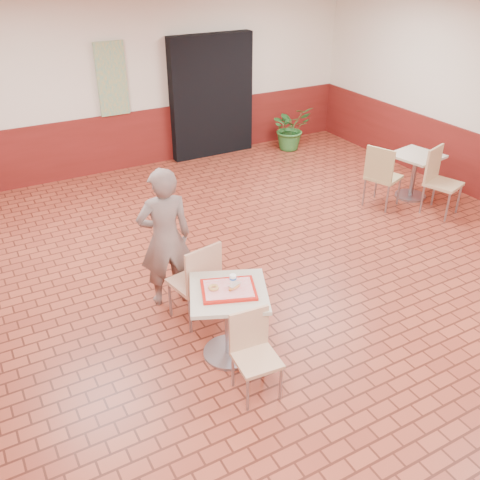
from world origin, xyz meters
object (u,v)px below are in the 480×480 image
chair_main_front (254,349)px  chair_main_back (198,279)px  paper_cup (233,279)px  chair_second_front (439,177)px  ring_donut (214,288)px  long_john_donut (234,286)px  serving_tray (229,290)px  chair_second_left (382,174)px  main_table (229,312)px  potted_plant (291,128)px  customer (165,238)px  second_table (415,168)px

chair_main_front → chair_main_back: size_ratio=0.85×
paper_cup → chair_second_front: 4.35m
chair_main_back → ring_donut: 0.65m
chair_second_front → long_john_donut: bearing=179.9°
serving_tray → chair_second_front: chair_second_front is taller
chair_second_left → main_table: bearing=96.7°
chair_main_back → potted_plant: size_ratio=1.13×
chair_main_back → chair_main_front: bearing=79.5°
paper_cup → potted_plant: paper_cup is taller
paper_cup → potted_plant: (3.79, 4.67, -0.41)m
chair_main_front → chair_main_back: 1.15m
serving_tray → customer: bearing=98.4°
second_table → chair_second_front: bearing=-99.0°
customer → chair_second_front: (4.40, 0.19, -0.26)m
ring_donut → chair_main_back: bearing=80.6°
serving_tray → chair_second_front: size_ratio=0.51×
chair_main_front → serving_tray: (0.03, 0.52, 0.32)m
customer → chair_main_back: bearing=112.9°
main_table → second_table: main_table is taller
paper_cup → customer: bearing=103.3°
ring_donut → long_john_donut: size_ratio=0.66×
chair_second_left → ring_donut: bearing=95.2°
main_table → chair_main_back: (-0.03, 0.64, 0.02)m
ring_donut → paper_cup: 0.21m
main_table → ring_donut: ring_donut is taller
ring_donut → second_table: (4.45, 1.84, -0.33)m
long_john_donut → paper_cup: (0.04, 0.09, 0.02)m
chair_main_front → main_table: bearing=92.2°
chair_main_front → chair_second_left: chair_second_left is taller
chair_main_front → ring_donut: 0.68m
chair_main_back → serving_tray: chair_main_back is taller
main_table → long_john_donut: bearing=-26.5°
chair_main_back → chair_second_front: chair_second_front is taller
chair_main_back → customer: size_ratio=0.59×
chair_main_front → chair_second_front: bearing=28.6°
paper_cup → long_john_donut: bearing=-111.6°
paper_cup → chair_second_front: size_ratio=0.08×
serving_tray → long_john_donut: size_ratio=3.30×
ring_donut → paper_cup: size_ratio=1.24×
ring_donut → serving_tray: bearing=-24.0°
chair_second_left → second_table: bearing=-108.6°
ring_donut → chair_second_left: 4.16m
chair_main_back → chair_second_front: 4.32m
ring_donut → long_john_donut: long_john_donut is taller
chair_second_front → potted_plant: 3.42m
chair_second_front → paper_cup: bearing=178.8°
main_table → potted_plant: (3.88, 4.74, -0.09)m
customer → chair_second_left: size_ratio=1.66×
main_table → ring_donut: (-0.13, 0.06, 0.29)m
chair_second_left → chair_main_front: bearing=102.6°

